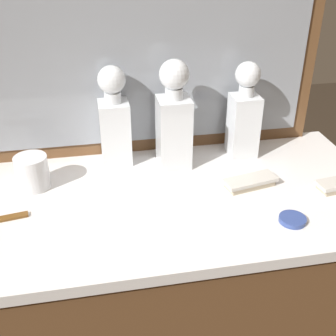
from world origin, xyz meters
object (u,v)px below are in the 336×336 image
object	(u,v)px
crystal_decanter_far_right	(244,119)
porcelain_dish	(292,219)
tortoiseshell_comb	(2,219)
silver_brush_left	(250,182)
crystal_decanter_left	(174,125)
crystal_decanter_center	(115,125)
crystal_tumbler_left	(33,174)

from	to	relation	value
crystal_decanter_far_right	porcelain_dish	world-z (taller)	crystal_decanter_far_right
tortoiseshell_comb	porcelain_dish	bearing A→B (deg)	-11.22
tortoiseshell_comb	silver_brush_left	bearing A→B (deg)	3.11
silver_brush_left	tortoiseshell_comb	distance (m)	0.63
crystal_decanter_left	crystal_decanter_far_right	bearing A→B (deg)	6.27
crystal_decanter_far_right	porcelain_dish	bearing A→B (deg)	-88.70
crystal_decanter_center	crystal_decanter_far_right	xyz separation A→B (m)	(0.37, -0.03, 0.00)
crystal_decanter_center	crystal_decanter_left	world-z (taller)	crystal_decanter_left
porcelain_dish	crystal_tumbler_left	bearing A→B (deg)	156.01
silver_brush_left	tortoiseshell_comb	bearing A→B (deg)	-176.89
crystal_tumbler_left	porcelain_dish	bearing A→B (deg)	-23.99
crystal_decanter_left	crystal_tumbler_left	world-z (taller)	crystal_decanter_left
crystal_decanter_far_right	tortoiseshell_comb	bearing A→B (deg)	-162.14
crystal_decanter_left	tortoiseshell_comb	distance (m)	0.51
crystal_decanter_center	silver_brush_left	distance (m)	0.41
crystal_decanter_center	porcelain_dish	world-z (taller)	crystal_decanter_center
crystal_decanter_center	tortoiseshell_comb	size ratio (longest dim) A/B	2.37
silver_brush_left	crystal_tumbler_left	bearing A→B (deg)	169.64
crystal_tumbler_left	tortoiseshell_comb	distance (m)	0.16
porcelain_dish	crystal_decanter_far_right	bearing A→B (deg)	91.30
crystal_decanter_far_right	silver_brush_left	distance (m)	0.21
crystal_decanter_left	crystal_tumbler_left	distance (m)	0.40
crystal_decanter_center	crystal_tumbler_left	world-z (taller)	crystal_decanter_center
crystal_tumbler_left	silver_brush_left	xyz separation A→B (m)	(0.56, -0.10, -0.03)
tortoiseshell_comb	crystal_decanter_left	bearing A→B (deg)	22.87
porcelain_dish	tortoiseshell_comb	world-z (taller)	porcelain_dish
crystal_decanter_far_right	tortoiseshell_comb	distance (m)	0.71
crystal_tumbler_left	tortoiseshell_comb	xyz separation A→B (m)	(-0.06, -0.14, -0.04)
crystal_decanter_left	tortoiseshell_comb	world-z (taller)	crystal_decanter_left
crystal_tumbler_left	silver_brush_left	bearing A→B (deg)	-10.36
crystal_decanter_center	porcelain_dish	bearing A→B (deg)	-44.39
silver_brush_left	crystal_decanter_far_right	bearing A→B (deg)	78.56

